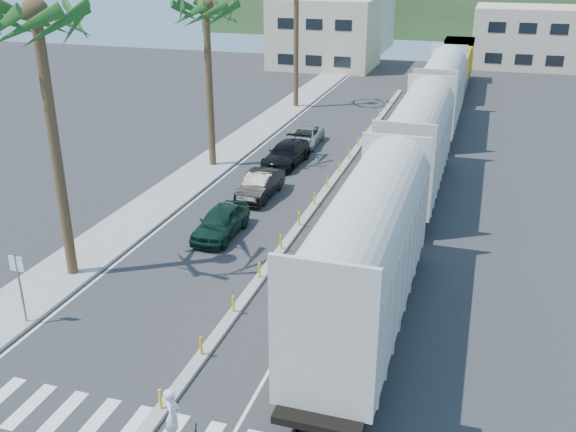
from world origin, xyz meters
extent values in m
plane|color=#28282B|center=(0.00, 0.00, 0.00)|extent=(140.00, 140.00, 0.00)
cube|color=gray|center=(-8.50, 25.00, 0.07)|extent=(3.00, 90.00, 0.15)
cube|color=black|center=(4.28, 28.00, 0.03)|extent=(0.12, 100.00, 0.06)
cube|color=black|center=(5.72, 28.00, 0.03)|extent=(0.12, 100.00, 0.06)
cube|color=gray|center=(0.00, 20.00, 0.07)|extent=(0.45, 60.00, 0.15)
cylinder|color=yellow|center=(0.00, -1.00, 0.50)|extent=(0.10, 0.10, 0.70)
cylinder|color=yellow|center=(0.00, 2.00, 0.50)|extent=(0.10, 0.10, 0.70)
cylinder|color=yellow|center=(0.00, 5.00, 0.50)|extent=(0.10, 0.10, 0.70)
cylinder|color=yellow|center=(0.00, 8.00, 0.50)|extent=(0.10, 0.10, 0.70)
cylinder|color=yellow|center=(0.00, 11.00, 0.50)|extent=(0.10, 0.10, 0.70)
cylinder|color=yellow|center=(0.00, 14.00, 0.50)|extent=(0.10, 0.10, 0.70)
cylinder|color=yellow|center=(0.00, 17.00, 0.50)|extent=(0.10, 0.10, 0.70)
cylinder|color=yellow|center=(0.00, 20.00, 0.50)|extent=(0.10, 0.10, 0.70)
cylinder|color=yellow|center=(0.00, 23.00, 0.50)|extent=(0.10, 0.10, 0.70)
cylinder|color=yellow|center=(0.00, 26.00, 0.50)|extent=(0.10, 0.10, 0.70)
cylinder|color=yellow|center=(0.00, 29.00, 0.50)|extent=(0.10, 0.10, 0.70)
cylinder|color=yellow|center=(0.00, 32.00, 0.50)|extent=(0.10, 0.10, 0.70)
cylinder|color=yellow|center=(0.00, 35.00, 0.50)|extent=(0.10, 0.10, 0.70)
cylinder|color=yellow|center=(0.00, 38.00, 0.50)|extent=(0.10, 0.10, 0.70)
cylinder|color=yellow|center=(0.00, 41.00, 0.50)|extent=(0.10, 0.10, 0.70)
cube|color=silver|center=(-6.80, 25.00, 0.00)|extent=(0.12, 90.00, 0.01)
cube|color=silver|center=(2.50, 25.00, 0.00)|extent=(0.12, 90.00, 0.01)
cube|color=beige|center=(5.00, 5.67, 2.70)|extent=(3.00, 12.88, 3.40)
cylinder|color=beige|center=(5.00, 5.67, 4.40)|extent=(2.90, 12.58, 2.90)
cube|color=black|center=(5.00, 5.67, 0.50)|extent=(2.60, 12.88, 1.00)
cube|color=beige|center=(5.00, 20.67, 2.70)|extent=(3.00, 12.88, 3.40)
cylinder|color=beige|center=(5.00, 20.67, 4.40)|extent=(2.90, 12.58, 2.90)
cube|color=black|center=(5.00, 20.67, 0.50)|extent=(2.60, 12.88, 1.00)
cube|color=beige|center=(5.00, 35.67, 2.70)|extent=(3.00, 12.88, 3.40)
cylinder|color=beige|center=(5.00, 35.67, 4.40)|extent=(2.90, 12.58, 2.90)
cube|color=black|center=(5.00, 35.67, 0.50)|extent=(2.60, 12.88, 1.00)
cube|color=#4C4C4F|center=(5.00, 51.67, 1.05)|extent=(3.00, 17.00, 0.50)
cube|color=gold|center=(5.00, 50.67, 2.60)|extent=(2.70, 12.24, 2.60)
cube|color=gold|center=(5.00, 57.45, 2.90)|extent=(3.00, 3.74, 3.20)
cube|color=black|center=(5.00, 51.67, 0.45)|extent=(2.60, 13.60, 0.90)
cylinder|color=brown|center=(-8.00, 6.00, 5.50)|extent=(0.44, 0.44, 11.00)
sphere|color=#164819|center=(-8.00, 6.00, 11.15)|extent=(3.20, 3.20, 3.20)
cylinder|color=brown|center=(-8.30, 22.00, 5.00)|extent=(0.44, 0.44, 10.00)
sphere|color=#164819|center=(-8.30, 22.00, 10.15)|extent=(3.20, 3.20, 3.20)
cylinder|color=brown|center=(-8.00, 40.00, 6.00)|extent=(0.44, 0.44, 12.00)
cylinder|color=slate|center=(-7.30, 2.00, 1.50)|extent=(0.08, 0.08, 3.00)
cube|color=silver|center=(-7.30, 2.00, 2.60)|extent=(0.60, 0.04, 0.60)
cube|color=#BBAF94|center=(-11.00, 62.00, 4.00)|extent=(12.00, 10.00, 8.00)
cube|color=#BBAF94|center=(-13.00, 78.00, 5.00)|extent=(14.00, 12.00, 10.00)
cube|color=#BBAF94|center=(12.00, 70.00, 3.50)|extent=(12.00, 10.00, 7.00)
imported|color=black|center=(-3.43, 11.87, 0.75)|extent=(1.79, 4.43, 1.51)
imported|color=black|center=(-3.39, 17.57, 0.74)|extent=(1.68, 4.55, 1.49)
imported|color=black|center=(-3.78, 23.81, 0.74)|extent=(2.74, 5.39, 1.49)
imported|color=#9EA1A3|center=(-3.87, 28.59, 0.64)|extent=(2.57, 4.84, 1.29)
imported|color=white|center=(1.28, -2.55, 1.42)|extent=(0.90, 0.81, 1.74)
camera|label=1|loc=(8.54, -15.10, 13.27)|focal=40.00mm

